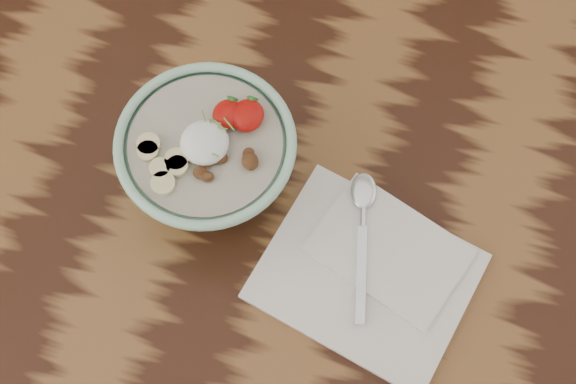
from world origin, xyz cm
name	(u,v)px	position (x,y,z in cm)	size (l,w,h in cm)	color
table	(261,172)	(0.00, 0.00, 65.70)	(160.00, 90.00, 75.00)	black
breakfast_bowl	(209,158)	(-3.93, -6.42, 82.01)	(20.77, 20.77, 13.77)	#9BD0B1
napkin	(371,271)	(17.90, -12.33, 75.62)	(27.83, 24.45, 1.48)	white
spoon	(363,211)	(15.09, -5.76, 76.89)	(6.35, 18.90, 0.99)	silver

